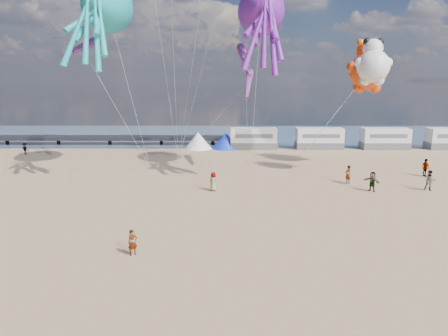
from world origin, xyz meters
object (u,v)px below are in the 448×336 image
at_px(windsock_right, 248,84).
at_px(windsock_mid, 245,61).
at_px(motorhome_0, 253,138).
at_px(sandbag_c, 294,167).
at_px(motorhome_1, 319,138).
at_px(beachgoer_0, 213,182).
at_px(kite_teddy_orange, 368,71).
at_px(windsock_left, 82,47).
at_px(standing_person, 133,243).
at_px(sandbag_d, 248,160).
at_px(tent_white, 198,140).
at_px(kite_panda, 373,66).
at_px(sandbag_b, 251,164).
at_px(beachgoer_3, 425,168).
at_px(beachgoer_2, 25,149).
at_px(sandbag_a, 149,166).
at_px(beachgoer_1, 430,181).
at_px(sandbag_e, 178,162).
at_px(beachgoer_4, 372,182).
at_px(beachgoer_5, 348,174).
at_px(tent_blue, 226,140).
at_px(kite_octopus_purple, 261,12).
at_px(kite_octopus_teal, 108,7).

bearing_deg(windsock_right, windsock_mid, -90.11).
distance_m(motorhome_0, sandbag_c, 13.79).
distance_m(motorhome_1, beachgoer_0, 27.01).
relative_size(kite_teddy_orange, windsock_left, 1.10).
height_order(standing_person, sandbag_d, standing_person).
distance_m(motorhome_0, kite_teddy_orange, 19.25).
bearing_deg(tent_white, kite_panda, -43.65).
distance_m(standing_person, sandbag_b, 26.12).
xyz_separation_m(motorhome_1, beachgoer_3, (7.06, -17.12, -0.57)).
xyz_separation_m(motorhome_1, kite_panda, (0.78, -17.43, 9.51)).
xyz_separation_m(beachgoer_3, windsock_right, (-18.13, 3.95, 8.34)).
bearing_deg(windsock_right, beachgoer_2, 170.52).
distance_m(sandbag_a, windsock_right, 14.43).
bearing_deg(kite_teddy_orange, tent_white, 169.99).
height_order(beachgoer_1, sandbag_b, beachgoer_1).
xyz_separation_m(beachgoer_2, windsock_left, (11.32, -7.91, 12.36)).
relative_size(standing_person, kite_panda, 0.28).
distance_m(sandbag_a, windsock_left, 14.69).
distance_m(tent_white, sandbag_e, 10.42).
distance_m(beachgoer_0, beachgoer_4, 14.13).
bearing_deg(beachgoer_3, beachgoer_0, 92.19).
relative_size(beachgoer_5, windsock_right, 0.31).
height_order(tent_white, beachgoer_0, tent_white).
xyz_separation_m(beachgoer_0, sandbag_e, (-4.64, 12.52, -0.74)).
xyz_separation_m(tent_white, beachgoer_3, (24.56, -17.12, -0.27)).
bearing_deg(tent_blue, kite_panda, -50.69).
bearing_deg(motorhome_0, beachgoer_1, -57.77).
bearing_deg(tent_white, sandbag_a, -110.20).
bearing_deg(beachgoer_3, beachgoer_5, 96.30).
height_order(beachgoer_1, sandbag_e, beachgoer_1).
bearing_deg(windsock_left, motorhome_0, 53.01).
bearing_deg(windsock_mid, kite_octopus_purple, 58.66).
relative_size(sandbag_a, kite_teddy_orange, 0.07).
height_order(kite_teddy_orange, windsock_mid, windsock_mid).
bearing_deg(beachgoer_0, tent_white, -51.00).
distance_m(beachgoer_1, kite_panda, 12.02).
bearing_deg(kite_panda, kite_octopus_teal, 173.67).
height_order(beachgoer_1, windsock_right, windsock_right).
height_order(beachgoer_0, beachgoer_4, beachgoer_4).
xyz_separation_m(beachgoer_4, windsock_mid, (-11.20, 4.77, 10.62)).
relative_size(sandbag_c, kite_octopus_teal, 0.04).
bearing_deg(motorhome_0, beachgoer_0, -102.58).
xyz_separation_m(windsock_mid, windsock_right, (0.57, 4.87, -2.25)).
distance_m(beachgoer_5, windsock_right, 14.29).
height_order(standing_person, kite_panda, kite_panda).
xyz_separation_m(beachgoer_2, kite_teddy_orange, (42.37, -7.58, 9.87)).
xyz_separation_m(sandbag_b, kite_octopus_teal, (-14.90, -2.96, 16.79)).
distance_m(sandbag_b, sandbag_c, 5.06).
bearing_deg(sandbag_e, motorhome_0, 46.47).
bearing_deg(windsock_mid, beachgoer_4, -28.65).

